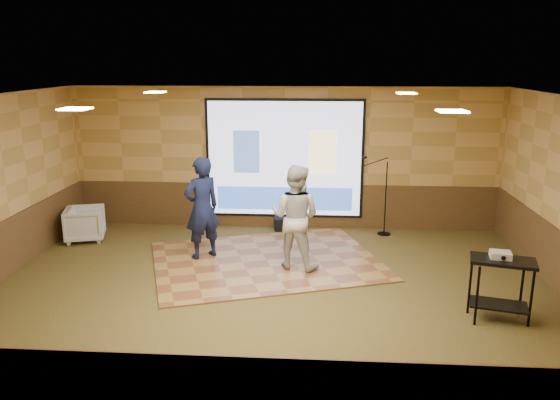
# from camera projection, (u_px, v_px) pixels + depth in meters

# --- Properties ---
(ground) EXTENTS (9.00, 9.00, 0.00)m
(ground) POSITION_uv_depth(u_px,v_px,m) (271.00, 293.00, 8.52)
(ground) COLOR #303618
(ground) RESTS_ON ground
(room_shell) EXTENTS (9.04, 7.04, 3.02)m
(room_shell) POSITION_uv_depth(u_px,v_px,m) (271.00, 161.00, 7.99)
(room_shell) COLOR tan
(room_shell) RESTS_ON ground
(wainscot_back) EXTENTS (9.00, 0.04, 0.95)m
(wainscot_back) POSITION_uv_depth(u_px,v_px,m) (284.00, 205.00, 11.76)
(wainscot_back) COLOR #4C3119
(wainscot_back) RESTS_ON ground
(projector_screen) EXTENTS (3.32, 0.06, 2.52)m
(projector_screen) POSITION_uv_depth(u_px,v_px,m) (284.00, 160.00, 11.47)
(projector_screen) COLOR black
(projector_screen) RESTS_ON room_shell
(downlight_nw) EXTENTS (0.32, 0.32, 0.02)m
(downlight_nw) POSITION_uv_depth(u_px,v_px,m) (155.00, 92.00, 9.66)
(downlight_nw) COLOR #F6E6B9
(downlight_nw) RESTS_ON room_shell
(downlight_ne) EXTENTS (0.32, 0.32, 0.02)m
(downlight_ne) POSITION_uv_depth(u_px,v_px,m) (407.00, 93.00, 9.37)
(downlight_ne) COLOR #F6E6B9
(downlight_ne) RESTS_ON room_shell
(downlight_sw) EXTENTS (0.32, 0.32, 0.02)m
(downlight_sw) POSITION_uv_depth(u_px,v_px,m) (75.00, 109.00, 6.47)
(downlight_sw) COLOR #F6E6B9
(downlight_sw) RESTS_ON room_shell
(downlight_se) EXTENTS (0.32, 0.32, 0.02)m
(downlight_se) POSITION_uv_depth(u_px,v_px,m) (452.00, 111.00, 6.18)
(downlight_se) COLOR #F6E6B9
(downlight_se) RESTS_ON room_shell
(dance_floor) EXTENTS (4.68, 4.09, 0.03)m
(dance_floor) POSITION_uv_depth(u_px,v_px,m) (266.00, 261.00, 9.83)
(dance_floor) COLOR olive
(dance_floor) RESTS_ON ground
(player_left) EXTENTS (0.80, 0.77, 1.85)m
(player_left) POSITION_uv_depth(u_px,v_px,m) (202.00, 208.00, 9.77)
(player_left) COLOR #121839
(player_left) RESTS_ON dance_floor
(player_right) EXTENTS (1.05, 0.93, 1.80)m
(player_right) POSITION_uv_depth(u_px,v_px,m) (295.00, 217.00, 9.30)
(player_right) COLOR beige
(player_right) RESTS_ON dance_floor
(av_table) EXTENTS (0.85, 0.45, 0.90)m
(av_table) POSITION_uv_depth(u_px,v_px,m) (501.00, 279.00, 7.50)
(av_table) COLOR black
(av_table) RESTS_ON ground
(projector) EXTENTS (0.31, 0.27, 0.09)m
(projector) POSITION_uv_depth(u_px,v_px,m) (501.00, 255.00, 7.46)
(projector) COLOR silver
(projector) RESTS_ON av_table
(mic_stand) EXTENTS (0.65, 0.27, 1.66)m
(mic_stand) POSITION_uv_depth(u_px,v_px,m) (382.00, 211.00, 11.24)
(mic_stand) COLOR black
(mic_stand) RESTS_ON ground
(banquet_chair) EXTENTS (0.91, 0.90, 0.68)m
(banquet_chair) POSITION_uv_depth(u_px,v_px,m) (85.00, 224.00, 10.92)
(banquet_chair) COLOR gray
(banquet_chair) RESTS_ON ground
(duffel_bag) EXTENTS (0.48, 0.36, 0.27)m
(duffel_bag) POSITION_uv_depth(u_px,v_px,m) (285.00, 224.00, 11.62)
(duffel_bag) COLOR black
(duffel_bag) RESTS_ON ground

